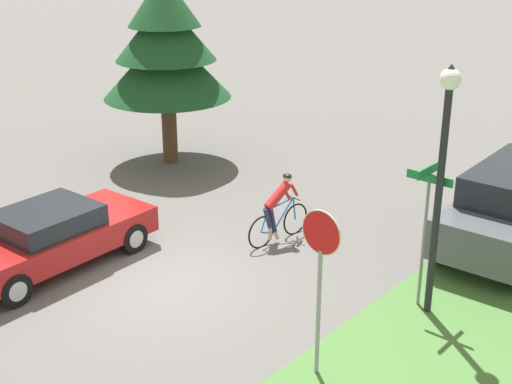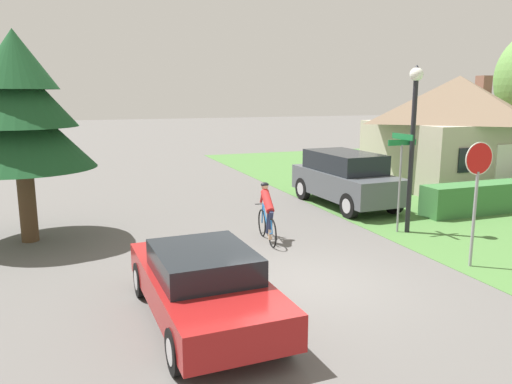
# 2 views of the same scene
# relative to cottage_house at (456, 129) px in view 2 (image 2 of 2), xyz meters

# --- Properties ---
(ground_plane) EXTENTS (140.00, 140.00, 0.00)m
(ground_plane) POSITION_rel_cottage_house_xyz_m (-11.05, -8.13, -2.39)
(ground_plane) COLOR #5B5956
(cottage_house) EXTENTS (6.67, 5.78, 4.65)m
(cottage_house) POSITION_rel_cottage_house_xyz_m (0.00, 0.00, 0.00)
(cottage_house) COLOR #B2A893
(cottage_house) RESTS_ON ground
(sedan_left_lane) EXTENTS (1.96, 4.41, 1.31)m
(sedan_left_lane) POSITION_rel_cottage_house_xyz_m (-13.39, -9.08, -1.72)
(sedan_left_lane) COLOR maroon
(sedan_left_lane) RESTS_ON ground
(cyclist) EXTENTS (0.44, 1.83, 1.57)m
(cyclist) POSITION_rel_cottage_house_xyz_m (-10.60, -5.04, -1.65)
(cyclist) COLOR black
(cyclist) RESTS_ON ground
(parked_suv_right) EXTENTS (2.09, 4.67, 1.88)m
(parked_suv_right) POSITION_rel_cottage_house_xyz_m (-6.46, -1.98, -1.41)
(parked_suv_right) COLOR #4C5156
(parked_suv_right) RESTS_ON ground
(stop_sign) EXTENTS (0.73, 0.07, 2.85)m
(stop_sign) POSITION_rel_cottage_house_xyz_m (-6.98, -8.50, -0.38)
(stop_sign) COLOR gray
(stop_sign) RESTS_ON ground
(street_lamp) EXTENTS (0.36, 0.36, 4.64)m
(street_lamp) POSITION_rel_cottage_house_xyz_m (-6.54, -5.61, 0.70)
(street_lamp) COLOR black
(street_lamp) RESTS_ON ground
(street_name_sign) EXTENTS (0.90, 0.90, 2.80)m
(street_name_sign) POSITION_rel_cottage_house_xyz_m (-6.80, -5.50, -0.47)
(street_name_sign) COLOR gray
(street_name_sign) RESTS_ON ground
(conifer_tall_near) EXTENTS (3.68, 3.68, 5.47)m
(conifer_tall_near) POSITION_rel_cottage_house_xyz_m (-16.55, -2.82, 1.06)
(conifer_tall_near) COLOR #4C3823
(conifer_tall_near) RESTS_ON ground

